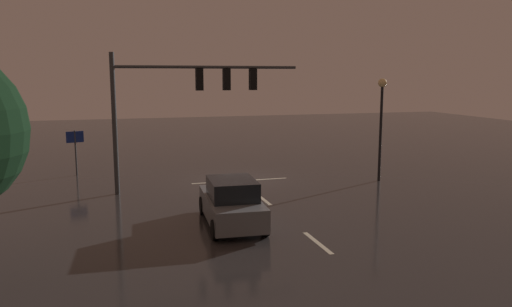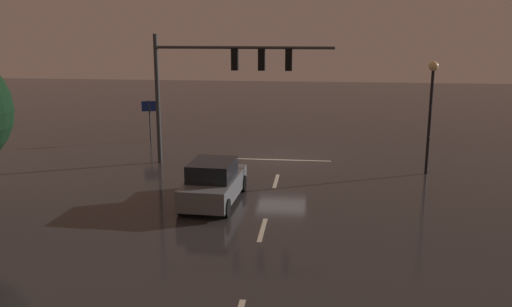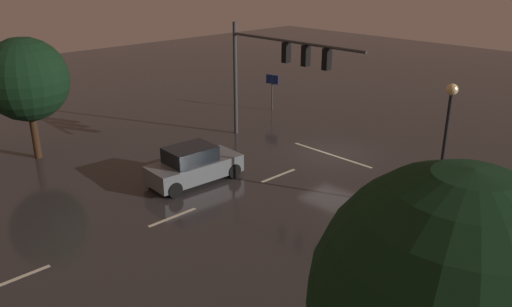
% 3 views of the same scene
% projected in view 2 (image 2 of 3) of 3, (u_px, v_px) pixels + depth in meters
% --- Properties ---
extents(ground_plane, '(80.00, 80.00, 0.00)m').
position_uv_depth(ground_plane, '(282.00, 160.00, 28.33)').
color(ground_plane, '#2D2B2B').
extents(traffic_signal_assembly, '(8.68, 0.47, 6.36)m').
position_uv_depth(traffic_signal_assembly, '(222.00, 72.00, 26.41)').
color(traffic_signal_assembly, '#383A3D').
rests_on(traffic_signal_assembly, ground_plane).
extents(lane_dash_far, '(0.16, 2.20, 0.01)m').
position_uv_depth(lane_dash_far, '(276.00, 181.00, 24.46)').
color(lane_dash_far, beige).
rests_on(lane_dash_far, ground_plane).
extents(lane_dash_mid, '(0.16, 2.20, 0.01)m').
position_uv_depth(lane_dash_mid, '(262.00, 230.00, 18.66)').
color(lane_dash_mid, beige).
rests_on(lane_dash_mid, ground_plane).
extents(stop_bar, '(5.00, 0.16, 0.01)m').
position_uv_depth(stop_bar, '(282.00, 160.00, 28.28)').
color(stop_bar, beige).
rests_on(stop_bar, ground_plane).
extents(car_approaching, '(2.11, 4.45, 1.70)m').
position_uv_depth(car_approaching, '(214.00, 183.00, 21.35)').
color(car_approaching, slate).
rests_on(car_approaching, ground_plane).
extents(street_lamp_left_kerb, '(0.44, 0.44, 5.20)m').
position_uv_depth(street_lamp_left_kerb, '(431.00, 96.00, 24.82)').
color(street_lamp_left_kerb, black).
rests_on(street_lamp_left_kerb, ground_plane).
extents(route_sign, '(0.88, 0.29, 2.44)m').
position_uv_depth(route_sign, '(150.00, 112.00, 32.49)').
color(route_sign, '#383A3D').
rests_on(route_sign, ground_plane).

